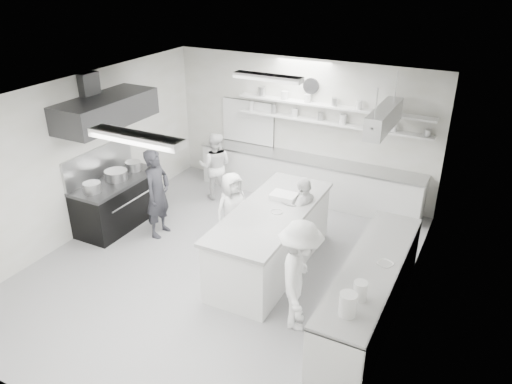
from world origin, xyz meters
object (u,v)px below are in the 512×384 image
at_px(cook_back, 215,166).
at_px(prep_island, 271,240).
at_px(stove, 118,203).
at_px(cook_stove, 158,193).
at_px(right_counter, 370,294).
at_px(back_counter, 307,179).

bearing_deg(cook_back, prep_island, 117.24).
bearing_deg(stove, prep_island, 0.46).
relative_size(prep_island, cook_stove, 1.64).
bearing_deg(prep_island, cook_back, 139.57).
height_order(prep_island, cook_stove, cook_stove).
bearing_deg(cook_stove, prep_island, -94.38).
bearing_deg(stove, right_counter, -6.52).
xyz_separation_m(back_counter, right_counter, (2.35, -3.40, 0.01)).
bearing_deg(cook_stove, right_counter, -102.57).
relative_size(right_counter, cook_stove, 1.90).
xyz_separation_m(right_counter, cook_stove, (-4.27, 0.64, 0.40)).
distance_m(stove, back_counter, 4.03).
height_order(stove, cook_stove, cook_stove).
xyz_separation_m(prep_island, cook_stove, (-2.38, 0.02, 0.34)).
height_order(prep_island, cook_back, cook_back).
bearing_deg(cook_back, stove, 36.80).
bearing_deg(cook_back, right_counter, 125.89).
relative_size(cook_stove, cook_back, 1.15).
xyz_separation_m(right_counter, prep_island, (-1.89, 0.63, 0.05)).
height_order(stove, prep_island, prep_island).
distance_m(right_counter, cook_back, 4.85).
bearing_deg(cook_stove, back_counter, -38.86).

